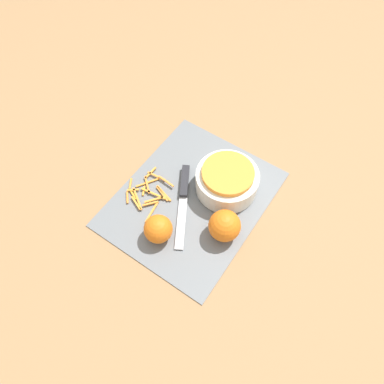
# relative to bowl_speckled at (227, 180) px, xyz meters

# --- Properties ---
(ground_plane) EXTENTS (4.00, 4.00, 0.00)m
(ground_plane) POSITION_rel_bowl_speckled_xyz_m (0.08, -0.06, -0.04)
(ground_plane) COLOR #9E754C
(cutting_board) EXTENTS (0.44, 0.36, 0.01)m
(cutting_board) POSITION_rel_bowl_speckled_xyz_m (0.08, -0.06, -0.04)
(cutting_board) COLOR slate
(cutting_board) RESTS_ON ground_plane
(bowl_speckled) EXTENTS (0.17, 0.17, 0.07)m
(bowl_speckled) POSITION_rel_bowl_speckled_xyz_m (0.00, 0.00, 0.00)
(bowl_speckled) COLOR silver
(bowl_speckled) RESTS_ON cutting_board
(knife) EXTENTS (0.22, 0.14, 0.02)m
(knife) POSITION_rel_bowl_speckled_xyz_m (0.08, -0.09, -0.03)
(knife) COLOR #232328
(knife) RESTS_ON cutting_board
(orange_left) EXTENTS (0.08, 0.08, 0.08)m
(orange_left) POSITION_rel_bowl_speckled_xyz_m (0.12, 0.07, 0.00)
(orange_left) COLOR orange
(orange_left) RESTS_ON cutting_board
(orange_right) EXTENTS (0.07, 0.07, 0.07)m
(orange_right) POSITION_rel_bowl_speckled_xyz_m (0.22, -0.06, -0.00)
(orange_right) COLOR orange
(orange_right) RESTS_ON cutting_board
(peel_pile) EXTENTS (0.15, 0.14, 0.01)m
(peel_pile) POSITION_rel_bowl_speckled_xyz_m (0.13, -0.16, -0.03)
(peel_pile) COLOR orange
(peel_pile) RESTS_ON cutting_board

